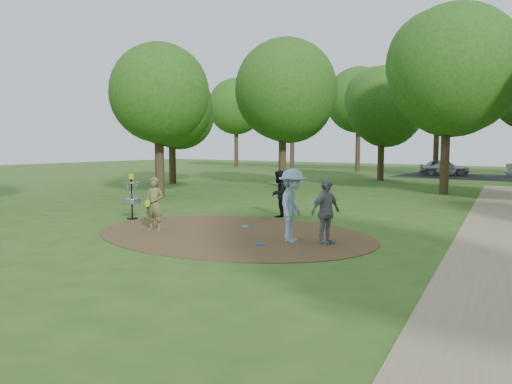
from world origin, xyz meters
The scene contains 14 objects.
ground centered at (0.00, 0.00, 0.00)m, with size 100.00×100.00×0.00m, color #2D5119.
dirt_clearing centered at (0.00, 0.00, 0.01)m, with size 8.40×8.40×0.02m, color #47301C.
footpath centered at (6.50, 2.00, 0.01)m, with size 2.00×40.00×0.01m, color #8C7A5B.
parking_lot centered at (2.00, 30.00, 0.00)m, with size 14.00×8.00×0.01m, color black.
player_observer_with_disc centered at (-2.16, -0.89, 0.79)m, with size 0.66×0.52×1.58m.
player_throwing_with_disc centered at (1.98, -0.01, 0.96)m, with size 1.32×1.39×1.91m.
player_walking_with_disc centered at (-0.68, 3.57, 0.81)m, with size 0.71×0.86×1.62m.
player_waiting_with_disc centered at (2.84, 0.21, 0.84)m, with size 0.64×1.05×1.68m.
disc_ground_cyan centered at (-0.35, 1.12, 0.03)m, with size 0.22×0.22×0.02m, color #1CB1E3.
disc_ground_blue centered at (1.57, -0.86, 0.03)m, with size 0.22×0.22×0.02m, color #0D39ED.
disc_ground_red centered at (-1.89, 1.17, 0.03)m, with size 0.22×0.22×0.02m, color red.
car_left centered at (-1.91, 30.47, 0.65)m, with size 1.54×3.83×1.31m, color #A6ABAE.
disc_golf_basket centered at (-4.50, 0.30, 0.87)m, with size 0.63×0.63×1.54m.
tree_ring centered at (2.59, 9.59, 5.28)m, with size 37.37×45.63×9.15m.
Camera 1 is at (8.53, -11.07, 2.56)m, focal length 35.00 mm.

